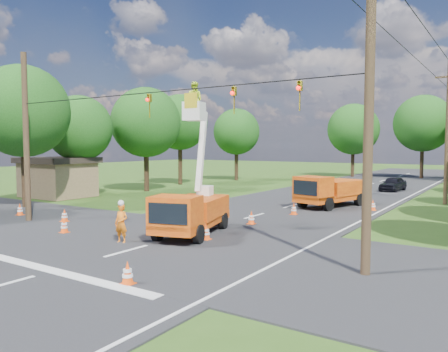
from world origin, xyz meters
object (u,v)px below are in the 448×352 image
Objects in this scene: tree_far_b at (423,123)px; pole_right_near at (369,112)px; bucket_truck at (191,203)px; traffic_cone_5 at (64,216)px; shed at (58,176)px; traffic_cone_6 at (20,210)px; traffic_cone_4 at (64,226)px; tree_left_d at (146,123)px; tree_left_f at (236,132)px; tree_left_e at (180,122)px; traffic_cone_7 at (373,205)px; pole_left at (26,138)px; traffic_cone_8 at (206,232)px; distant_car at (393,184)px; tree_left_b at (23,111)px; traffic_cone_3 at (294,209)px; tree_left_c at (79,128)px; second_truck at (329,191)px; traffic_cone_2 at (251,218)px; pole_right_mid at (448,131)px; traffic_cone_1 at (127,273)px; ground_worker at (121,223)px; tree_far_a at (353,129)px.

pole_right_near is at bearing -83.03° from tree_far_b.
bucket_truck reaches higher than traffic_cone_5.
traffic_cone_6 is at bearing -48.41° from shed.
traffic_cone_5 is (-2.51, 1.88, 0.00)m from traffic_cone_4.
tree_left_d reaches higher than tree_left_f.
tree_left_e reaches higher than tree_left_f.
pole_left is (-14.60, -14.05, 4.14)m from traffic_cone_7.
traffic_cone_8 is (6.40, 2.42, 0.00)m from traffic_cone_4.
distant_car is 0.41× the size of tree_left_d.
traffic_cone_5 is 0.08× the size of tree_left_b.
traffic_cone_3 is 0.08× the size of tree_left_b.
tree_left_b is (-15.83, 1.61, 5.95)m from traffic_cone_8.
traffic_cone_6 is at bearing -108.29° from tree_far_b.
traffic_cone_5 is at bearing -62.33° from tree_left_d.
traffic_cone_7 is at bearing 14.68° from shed.
tree_left_b is 19.14m from tree_left_e.
tree_left_f is (1.70, 21.00, 0.25)m from tree_left_c.
traffic_cone_5 is 0.08× the size of pole_left.
pole_left is 0.96× the size of tree_left_e.
second_truck is 8.48m from traffic_cone_2.
traffic_cone_5 is at bearing 143.16° from traffic_cone_4.
shed is (-8.50, 8.00, -2.88)m from pole_left.
tree_left_c reaches higher than distant_car.
traffic_cone_4 is 16.03m from tree_left_c.
tree_left_f is (-16.13, 28.61, 5.33)m from traffic_cone_8.
tree_left_d is (-23.50, -5.00, 1.02)m from pole_right_mid.
tree_left_e is at bearing -158.85° from distant_car.
traffic_cone_3 is 0.08× the size of tree_left_f.
tree_left_c is at bearing 169.47° from traffic_cone_2.
tree_left_c reaches higher than traffic_cone_7.
traffic_cone_1 and traffic_cone_7 have the same top height.
tree_left_f is (-23.30, 10.00, 0.58)m from pole_right_mid.
second_truck is 15.51m from ground_worker.
tree_left_b reaches higher than traffic_cone_2.
tree_left_d is at bearing 150.06° from traffic_cone_2.
pole_right_mid is at bearing -4.52° from tree_left_e.
tree_left_b reaches higher than ground_worker.
bucket_truck is at bearing -84.84° from second_truck.
traffic_cone_4 is 0.07× the size of pole_right_mid.
tree_far_b reaches higher than shed.
traffic_cone_1 is at bearing -80.56° from tree_far_a.
shed is 0.60× the size of tree_left_d.
ground_worker is 44.47m from tree_far_a.
traffic_cone_1 is at bearing -21.09° from traffic_cone_6.
tree_left_d is at bearing 123.25° from bucket_truck.
pole_right_near is at bearing -55.04° from traffic_cone_3.
traffic_cone_7 is at bearing 64.34° from traffic_cone_2.
tree_left_d is (-16.10, 9.27, 5.77)m from traffic_cone_2.
second_truck is 3.61× the size of ground_worker.
tree_left_e is (-17.90, 16.27, 6.13)m from traffic_cone_2.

